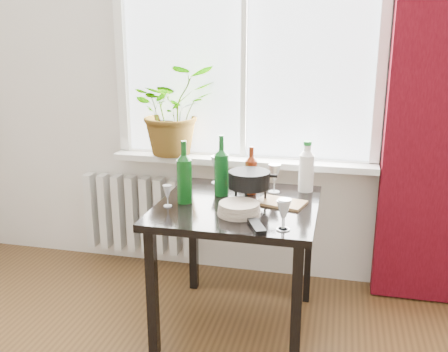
% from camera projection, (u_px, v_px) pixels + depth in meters
% --- Properties ---
extents(window, '(1.72, 0.08, 1.62)m').
position_uv_depth(window, '(245.00, 37.00, 3.10)').
color(window, white).
rests_on(window, ground).
extents(windowsill, '(1.72, 0.20, 0.04)m').
position_uv_depth(windowsill, '(242.00, 161.00, 3.25)').
color(windowsill, silver).
rests_on(windowsill, ground).
extents(curtain, '(0.50, 0.12, 2.56)m').
position_uv_depth(curtain, '(434.00, 93.00, 2.84)').
color(curtain, '#3D050D').
rests_on(curtain, ground).
extents(radiator, '(0.80, 0.10, 0.55)m').
position_uv_depth(radiator, '(139.00, 214.00, 3.57)').
color(radiator, silver).
rests_on(radiator, ground).
extents(table, '(0.85, 0.85, 0.74)m').
position_uv_depth(table, '(238.00, 219.00, 2.71)').
color(table, black).
rests_on(table, ground).
extents(potted_plant, '(0.70, 0.68, 0.59)m').
position_uv_depth(potted_plant, '(174.00, 110.00, 3.27)').
color(potted_plant, '#317E21').
rests_on(potted_plant, windowsill).
extents(wine_bottle_left, '(0.10, 0.10, 0.35)m').
position_uv_depth(wine_bottle_left, '(184.00, 171.00, 2.66)').
color(wine_bottle_left, '#0C4212').
rests_on(wine_bottle_left, table).
extents(wine_bottle_right, '(0.10, 0.10, 0.35)m').
position_uv_depth(wine_bottle_right, '(221.00, 165.00, 2.79)').
color(wine_bottle_right, '#0D4818').
rests_on(wine_bottle_right, table).
extents(bottle_amber, '(0.07, 0.07, 0.28)m').
position_uv_depth(bottle_amber, '(251.00, 170.00, 2.82)').
color(bottle_amber, maroon).
rests_on(bottle_amber, table).
extents(cleaning_bottle, '(0.09, 0.09, 0.30)m').
position_uv_depth(cleaning_bottle, '(307.00, 166.00, 2.86)').
color(cleaning_bottle, white).
rests_on(cleaning_bottle, table).
extents(wineglass_front_right, '(0.07, 0.07, 0.15)m').
position_uv_depth(wineglass_front_right, '(284.00, 214.00, 2.31)').
color(wineglass_front_right, silver).
rests_on(wineglass_front_right, table).
extents(wineglass_far_right, '(0.07, 0.07, 0.15)m').
position_uv_depth(wineglass_far_right, '(283.00, 215.00, 2.30)').
color(wineglass_far_right, silver).
rests_on(wineglass_far_right, table).
extents(wineglass_back_center, '(0.08, 0.08, 0.17)m').
position_uv_depth(wineglass_back_center, '(274.00, 178.00, 2.85)').
color(wineglass_back_center, silver).
rests_on(wineglass_back_center, table).
extents(wineglass_back_left, '(0.09, 0.09, 0.18)m').
position_uv_depth(wineglass_back_left, '(217.00, 169.00, 3.03)').
color(wineglass_back_left, silver).
rests_on(wineglass_back_left, table).
extents(wineglass_front_left, '(0.05, 0.05, 0.12)m').
position_uv_depth(wineglass_front_left, '(167.00, 196.00, 2.62)').
color(wineglass_front_left, silver).
rests_on(wineglass_front_left, table).
extents(plate_stack, '(0.24, 0.24, 0.06)m').
position_uv_depth(plate_stack, '(239.00, 209.00, 2.52)').
color(plate_stack, '#BEAF9D').
rests_on(plate_stack, table).
extents(fondue_pot, '(0.28, 0.25, 0.17)m').
position_uv_depth(fondue_pot, '(249.00, 187.00, 2.69)').
color(fondue_pot, black).
rests_on(fondue_pot, table).
extents(tv_remote, '(0.12, 0.18, 0.02)m').
position_uv_depth(tv_remote, '(257.00, 226.00, 2.35)').
color(tv_remote, black).
rests_on(tv_remote, table).
extents(cutting_board, '(0.29, 0.22, 0.01)m').
position_uv_depth(cutting_board, '(281.00, 203.00, 2.68)').
color(cutting_board, '#A37A49').
rests_on(cutting_board, table).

